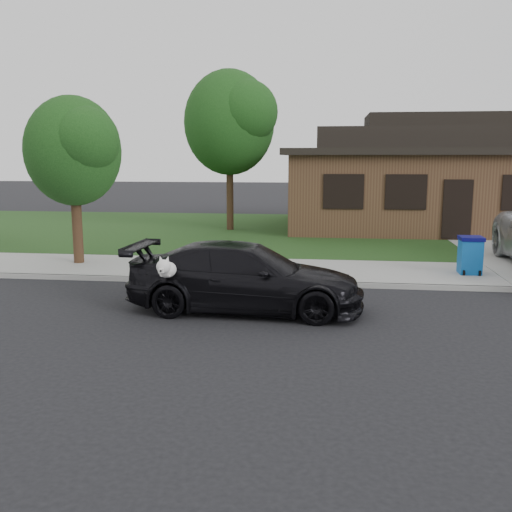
# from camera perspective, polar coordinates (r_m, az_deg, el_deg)

# --- Properties ---
(ground) EXTENTS (120.00, 120.00, 0.00)m
(ground) POSITION_cam_1_polar(r_m,az_deg,el_deg) (10.37, 10.05, -7.44)
(ground) COLOR black
(ground) RESTS_ON ground
(sidewalk) EXTENTS (60.00, 3.00, 0.12)m
(sidewalk) POSITION_cam_1_polar(r_m,az_deg,el_deg) (15.20, 9.14, -1.63)
(sidewalk) COLOR gray
(sidewalk) RESTS_ON ground
(curb) EXTENTS (60.00, 0.12, 0.12)m
(curb) POSITION_cam_1_polar(r_m,az_deg,el_deg) (13.73, 9.35, -2.87)
(curb) COLOR gray
(curb) RESTS_ON ground
(lawn) EXTENTS (60.00, 13.00, 0.13)m
(lawn) POSITION_cam_1_polar(r_m,az_deg,el_deg) (23.09, 8.49, 2.32)
(lawn) COLOR #193814
(lawn) RESTS_ON ground
(sedan) EXTENTS (4.78, 2.38, 1.37)m
(sedan) POSITION_cam_1_polar(r_m,az_deg,el_deg) (11.42, -1.09, -2.12)
(sedan) COLOR black
(sedan) RESTS_ON ground
(recycling_bin) EXTENTS (0.57, 0.62, 0.95)m
(recycling_bin) POSITION_cam_1_polar(r_m,az_deg,el_deg) (15.47, 20.63, 0.10)
(recycling_bin) COLOR #0E52A1
(recycling_bin) RESTS_ON sidewalk
(house) EXTENTS (12.60, 8.60, 4.65)m
(house) POSITION_cam_1_polar(r_m,az_deg,el_deg) (25.32, 17.67, 7.32)
(house) COLOR #422B1C
(house) RESTS_ON ground
(tree_0) EXTENTS (3.78, 3.60, 6.34)m
(tree_0) POSITION_cam_1_polar(r_m,az_deg,el_deg) (23.12, -2.32, 13.39)
(tree_0) COLOR #332114
(tree_0) RESTS_ON ground
(tree_2) EXTENTS (2.73, 2.60, 4.59)m
(tree_2) POSITION_cam_1_polar(r_m,az_deg,el_deg) (16.47, -17.57, 10.15)
(tree_2) COLOR #332114
(tree_2) RESTS_ON ground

